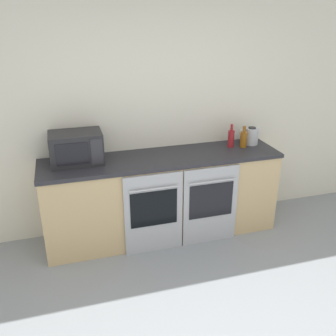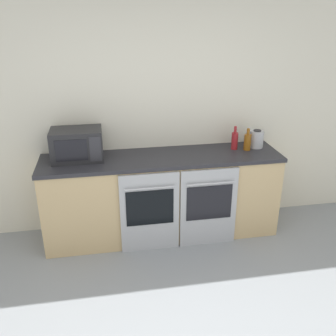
{
  "view_description": "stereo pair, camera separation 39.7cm",
  "coord_description": "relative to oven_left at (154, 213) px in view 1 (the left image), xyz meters",
  "views": [
    {
      "loc": [
        -0.97,
        -1.63,
        2.33
      ],
      "look_at": [
        0.07,
        1.88,
        0.79
      ],
      "focal_mm": 40.0,
      "sensor_mm": 36.0,
      "label": 1
    },
    {
      "loc": [
        -0.58,
        -1.72,
        2.33
      ],
      "look_at": [
        0.07,
        1.88,
        0.79
      ],
      "focal_mm": 40.0,
      "sensor_mm": 36.0,
      "label": 2
    }
  ],
  "objects": [
    {
      "name": "oven_right",
      "position": [
        0.62,
        0.0,
        0.0
      ],
      "size": [
        0.6,
        0.06,
        0.87
      ],
      "color": "#A8AAAF",
      "rests_on": "ground_plane"
    },
    {
      "name": "wall_back",
      "position": [
        0.18,
        0.64,
        0.86
      ],
      "size": [
        10.0,
        0.06,
        2.6
      ],
      "color": "silver",
      "rests_on": "ground_plane"
    },
    {
      "name": "kettle",
      "position": [
        1.26,
        0.41,
        0.58
      ],
      "size": [
        0.15,
        0.15,
        0.2
      ],
      "color": "#B7BABF",
      "rests_on": "counter_back"
    },
    {
      "name": "bottle_clear",
      "position": [
        1.21,
        0.53,
        0.56
      ],
      "size": [
        0.06,
        0.06,
        0.19
      ],
      "color": "silver",
      "rests_on": "counter_back"
    },
    {
      "name": "microwave",
      "position": [
        -0.68,
        0.38,
        0.64
      ],
      "size": [
        0.51,
        0.34,
        0.32
      ],
      "color": "#232326",
      "rests_on": "counter_back"
    },
    {
      "name": "bottle_red",
      "position": [
        1.0,
        0.39,
        0.58
      ],
      "size": [
        0.07,
        0.07,
        0.26
      ],
      "color": "maroon",
      "rests_on": "counter_back"
    },
    {
      "name": "bottle_amber",
      "position": [
        1.13,
        0.34,
        0.58
      ],
      "size": [
        0.08,
        0.08,
        0.24
      ],
      "color": "#8C5114",
      "rests_on": "counter_back"
    },
    {
      "name": "counter_back",
      "position": [
        0.18,
        0.31,
        0.02
      ],
      "size": [
        2.52,
        0.61,
        0.93
      ],
      "color": "tan",
      "rests_on": "ground_plane"
    },
    {
      "name": "oven_left",
      "position": [
        0.0,
        0.0,
        0.0
      ],
      "size": [
        0.6,
        0.06,
        0.87
      ],
      "color": "#A8AAAF",
      "rests_on": "ground_plane"
    }
  ]
}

